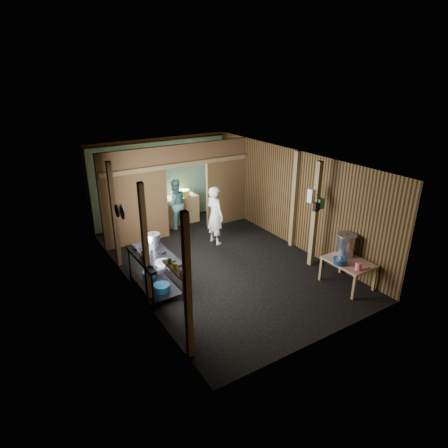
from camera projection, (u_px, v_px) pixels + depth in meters
floor at (220, 262)px, 9.63m from camera, size 4.50×7.00×0.00m
ceiling at (219, 160)px, 8.65m from camera, size 4.50×7.00×0.00m
wall_back at (161, 180)px, 11.89m from camera, size 4.50×0.00×2.60m
wall_front at (329, 276)px, 6.39m from camera, size 4.50×0.00×2.60m
wall_left at (128, 234)px, 8.03m from camera, size 0.00×7.00×2.60m
wall_right at (291, 198)px, 10.24m from camera, size 0.00×7.00×2.60m
partition_left at (134, 198)px, 10.22m from camera, size 1.85×0.10×2.60m
partition_right at (226, 182)px, 11.64m from camera, size 1.35×0.10×2.60m
partition_header at (186, 155)px, 10.61m from camera, size 1.30×0.10×0.60m
turquoise_panel at (162, 182)px, 11.86m from camera, size 4.40×0.06×2.50m
back_counter at (179, 210)px, 11.93m from camera, size 1.20×0.50×0.85m
wall_clock at (169, 161)px, 11.70m from camera, size 0.20×0.03×0.20m
post_left_a at (188, 289)px, 6.03m from camera, size 0.10×0.12×2.60m
post_left_b at (145, 247)px, 7.44m from camera, size 0.10×0.12×2.60m
post_left_c at (114, 216)px, 9.01m from camera, size 0.10×0.12×2.60m
post_right at (294, 200)px, 10.05m from camera, size 0.10×0.12×2.60m
post_free at (315, 215)px, 9.03m from camera, size 0.12×0.12×2.60m
cross_beam at (179, 165)px, 10.54m from camera, size 4.40×0.12×0.12m
pan_lid_big at (122, 212)px, 8.24m from camera, size 0.03×0.34×0.34m
pan_lid_small at (117, 211)px, 8.59m from camera, size 0.03×0.30×0.30m
wall_shelf at (175, 269)px, 6.40m from camera, size 0.14×0.80×0.03m
jar_white at (182, 272)px, 6.18m from camera, size 0.07×0.07×0.10m
jar_yellow at (175, 266)px, 6.37m from camera, size 0.08×0.08×0.10m
jar_green at (170, 261)px, 6.55m from camera, size 0.06×0.06×0.10m
bag_white at (313, 195)px, 8.88m from camera, size 0.22×0.15×0.32m
bag_green at (320, 204)px, 8.90m from camera, size 0.16×0.12×0.24m
bag_black at (316, 207)px, 8.84m from camera, size 0.14×0.10×0.20m
gas_range at (155, 273)px, 8.23m from camera, size 0.77×1.50×0.88m
prep_table at (347, 273)px, 8.49m from camera, size 0.74×1.02×0.60m
stove_pot_large at (153, 240)px, 8.40m from camera, size 0.34×0.34×0.31m
stove_pot_med at (147, 254)px, 7.89m from camera, size 0.34×0.34×0.22m
frying_pan at (163, 263)px, 7.65m from camera, size 0.37×0.57×0.08m
blue_tub_front at (162, 288)px, 8.04m from camera, size 0.35×0.35×0.14m
blue_tub_back at (149, 274)px, 8.58m from camera, size 0.32×0.32×0.13m
stock_pot at (346, 245)px, 8.59m from camera, size 0.46×0.46×0.52m
wash_basin at (340, 261)px, 8.26m from camera, size 0.36×0.36×0.11m
pink_bucket at (358, 266)px, 8.00m from camera, size 0.14×0.14×0.16m
knife at (365, 269)px, 8.03m from camera, size 0.30×0.07×0.01m
yellow_tub at (184, 193)px, 11.84m from camera, size 0.34×0.34×0.19m
cook at (215, 215)px, 10.40m from camera, size 0.46×0.64×1.62m
worker_back at (175, 204)px, 11.40m from camera, size 0.75×0.58×1.54m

